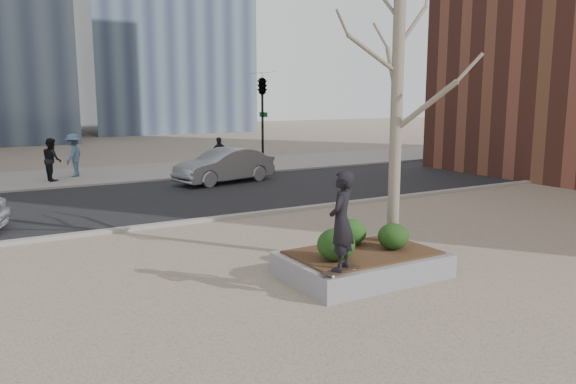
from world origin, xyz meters
TOP-DOWN VIEW (x-y plane):
  - ground at (0.00, 0.00)m, footprint 120.00×120.00m
  - street at (0.00, 10.00)m, footprint 60.00×8.00m
  - far_sidewalk at (0.00, 17.00)m, footprint 60.00×6.00m
  - planter at (1.00, 0.00)m, footprint 3.00×2.00m
  - planter_mulch at (1.00, 0.00)m, footprint 2.70×1.70m
  - sycamore_tree at (2.00, 0.30)m, footprint 2.80×2.80m
  - shrub_left at (0.21, -0.22)m, footprint 0.70×0.70m
  - shrub_middle at (1.12, 0.53)m, footprint 0.61×0.61m
  - shrub_right at (1.62, -0.17)m, footprint 0.61×0.61m
  - skateboard at (-0.10, -0.81)m, footprint 0.80×0.35m
  - skateboarder at (-0.10, -0.81)m, footprint 0.74×0.70m
  - car_silver at (3.49, 12.16)m, footprint 4.33×2.29m
  - car_third at (16.11, 11.54)m, footprint 4.28×2.53m
  - pedestrian_a at (-2.38, 16.12)m, footprint 0.75×0.91m
  - pedestrian_b at (-1.41, 16.90)m, footprint 1.20×1.37m
  - pedestrian_c at (4.63, 15.28)m, footprint 0.94×0.45m
  - traffic_light_far at (6.50, 14.60)m, footprint 0.60×2.48m

SIDE VIEW (x-z plane):
  - ground at x=0.00m, z-range 0.00..0.00m
  - street at x=0.00m, z-range 0.00..0.02m
  - far_sidewalk at x=0.00m, z-range 0.00..0.02m
  - planter at x=1.00m, z-range 0.00..0.45m
  - planter_mulch at x=1.00m, z-range 0.45..0.49m
  - skateboard at x=-0.10m, z-range 0.45..0.53m
  - car_third at x=16.11m, z-range 0.02..1.18m
  - car_silver at x=3.49m, z-range 0.02..1.38m
  - shrub_right at x=1.62m, z-range 0.49..1.00m
  - shrub_middle at x=1.12m, z-range 0.49..1.01m
  - shrub_left at x=0.21m, z-range 0.49..1.08m
  - pedestrian_c at x=4.63m, z-range 0.02..1.59m
  - pedestrian_a at x=-2.38m, z-range 0.02..1.77m
  - pedestrian_b at x=-1.41m, z-range 0.02..1.86m
  - skateboarder at x=-0.10m, z-range 0.52..2.22m
  - traffic_light_far at x=6.50m, z-range 0.00..4.50m
  - sycamore_tree at x=2.00m, z-range 0.49..7.09m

